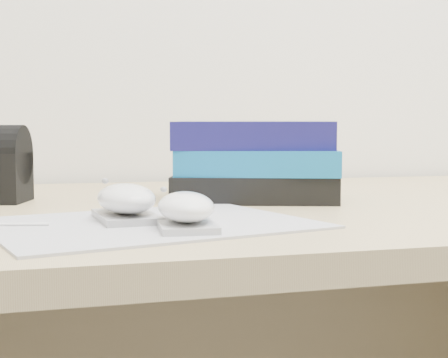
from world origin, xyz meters
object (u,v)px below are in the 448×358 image
object	(u,v)px
mouse_rear	(126,202)
mouse_front	(186,210)
book_stack	(254,162)
desk	(238,345)

from	to	relation	value
mouse_rear	mouse_front	distance (m)	0.09
book_stack	mouse_front	bearing A→B (deg)	-120.67
mouse_front	mouse_rear	bearing A→B (deg)	123.12
desk	mouse_rear	bearing A→B (deg)	-129.42
desk	book_stack	world-z (taller)	book_stack
desk	mouse_front	xyz separation A→B (m)	(-0.15, -0.32, 0.26)
desk	book_stack	xyz separation A→B (m)	(0.01, -0.05, 0.29)
mouse_rear	mouse_front	size ratio (longest dim) A/B	1.09
desk	mouse_rear	size ratio (longest dim) A/B	14.11
desk	mouse_front	size ratio (longest dim) A/B	15.41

